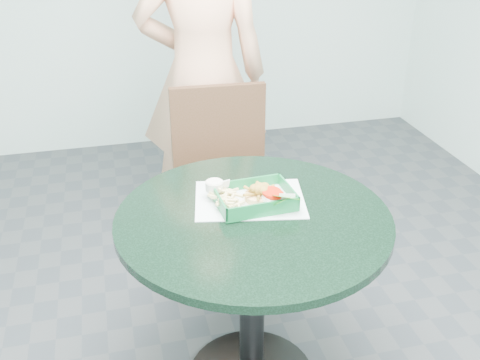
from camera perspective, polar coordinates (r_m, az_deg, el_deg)
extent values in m
cylinder|color=black|center=(2.14, 1.24, -12.51)|extent=(0.09, 0.09, 0.70)
cylinder|color=#334C3A|center=(1.93, 1.35, -4.45)|extent=(0.95, 0.95, 0.03)
cube|color=#4C2B1D|center=(2.70, -1.19, -1.52)|extent=(0.46, 0.46, 0.04)
cube|color=#4C2B1D|center=(2.77, -2.21, 5.06)|extent=(0.46, 0.04, 0.46)
cube|color=#4C2B1D|center=(2.63, -4.44, -8.57)|extent=(0.04, 0.04, 0.43)
cube|color=#4C2B1D|center=(2.70, 3.97, -7.38)|extent=(0.04, 0.04, 0.43)
cube|color=#4C2B1D|center=(2.95, -5.79, -4.12)|extent=(0.04, 0.04, 0.43)
cube|color=#4C2B1D|center=(3.02, 1.70, -3.18)|extent=(0.04, 0.04, 0.43)
imported|color=#F3AE86|center=(2.85, -3.94, 14.29)|extent=(0.88, 0.65, 2.21)
cube|color=white|center=(2.02, 0.98, -2.46)|extent=(0.43, 0.36, 0.00)
cube|color=#0F6D34|center=(1.98, 1.46, -2.82)|extent=(0.26, 0.19, 0.01)
cube|color=white|center=(1.98, 1.46, -2.67)|extent=(0.25, 0.18, 0.00)
cube|color=#0F6D34|center=(2.05, 0.78, -0.90)|extent=(0.26, 0.01, 0.05)
cube|color=#0F6D34|center=(1.89, 2.21, -3.50)|extent=(0.26, 0.01, 0.05)
cube|color=#0F6D34|center=(2.00, 5.01, -1.70)|extent=(0.01, 0.19, 0.05)
cube|color=#0F6D34|center=(1.94, -2.19, -2.60)|extent=(0.01, 0.19, 0.05)
cylinder|color=#E7BA74|center=(1.98, 2.03, -2.21)|extent=(0.11, 0.11, 0.02)
cylinder|color=silver|center=(2.01, -2.50, -0.97)|extent=(0.06, 0.06, 0.03)
cylinder|color=white|center=(2.00, -2.51, -0.52)|extent=(0.06, 0.06, 0.00)
cylinder|color=white|center=(1.96, 3.31, -2.61)|extent=(0.08, 0.08, 0.03)
torus|color=white|center=(1.95, 3.33, -2.17)|extent=(0.07, 0.07, 0.01)
cylinder|color=red|center=(1.94, 3.34, -1.94)|extent=(0.07, 0.07, 0.01)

